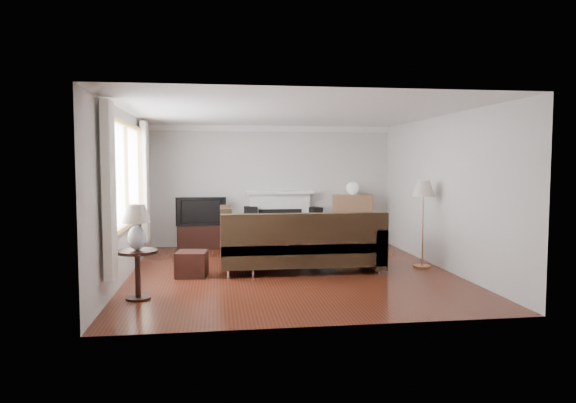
{
  "coord_description": "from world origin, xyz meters",
  "views": [
    {
      "loc": [
        -1.14,
        -7.95,
        1.72
      ],
      "look_at": [
        0.0,
        0.3,
        1.1
      ],
      "focal_mm": 32.0,
      "sensor_mm": 36.0,
      "label": 1
    }
  ],
  "objects": [
    {
      "name": "television",
      "position": [
        -1.47,
        2.5,
        0.76
      ],
      "size": [
        1.0,
        0.13,
        0.57
      ],
      "primitive_type": "imported",
      "color": "black",
      "rests_on": "tv_stand"
    },
    {
      "name": "bookshelf",
      "position": [
        1.68,
        2.53,
        0.53
      ],
      "size": [
        0.77,
        0.37,
        1.06
      ],
      "primitive_type": "cube",
      "color": "#956745",
      "rests_on": "ground"
    },
    {
      "name": "fireplace",
      "position": [
        0.15,
        2.64,
        0.57
      ],
      "size": [
        1.4,
        0.26,
        1.15
      ],
      "primitive_type": "cube",
      "color": "white",
      "rests_on": "room"
    },
    {
      "name": "window",
      "position": [
        -2.45,
        -0.2,
        1.55
      ],
      "size": [
        0.12,
        2.74,
        1.54
      ],
      "primitive_type": "cube",
      "color": "olive",
      "rests_on": "room"
    },
    {
      "name": "speaker_left",
      "position": [
        -0.46,
        2.55,
        0.42
      ],
      "size": [
        0.27,
        0.31,
        0.84
      ],
      "primitive_type": "cube",
      "rotation": [
        0.0,
        0.0,
        0.13
      ],
      "color": "black",
      "rests_on": "ground"
    },
    {
      "name": "curtain_far",
      "position": [
        -2.4,
        1.32,
        1.4
      ],
      "size": [
        0.1,
        0.35,
        2.1
      ],
      "primitive_type": "cube",
      "color": "silver",
      "rests_on": "room"
    },
    {
      "name": "floor_lamp",
      "position": [
        2.22,
        0.08,
        0.72
      ],
      "size": [
        0.46,
        0.46,
        1.44
      ],
      "primitive_type": "cube",
      "rotation": [
        0.0,
        0.0,
        0.26
      ],
      "color": "#CA8546",
      "rests_on": "ground"
    },
    {
      "name": "side_table",
      "position": [
        -2.15,
        -1.36,
        0.31
      ],
      "size": [
        0.5,
        0.5,
        0.63
      ],
      "primitive_type": "cube",
      "color": "black",
      "rests_on": "ground"
    },
    {
      "name": "speaker_right",
      "position": [
        0.88,
        2.55,
        0.4
      ],
      "size": [
        0.31,
        0.33,
        0.81
      ],
      "primitive_type": "cube",
      "rotation": [
        0.0,
        0.0,
        0.38
      ],
      "color": "black",
      "rests_on": "ground"
    },
    {
      "name": "coffee_table",
      "position": [
        0.24,
        1.49,
        0.2
      ],
      "size": [
        1.13,
        0.75,
        0.41
      ],
      "primitive_type": "cube",
      "rotation": [
        0.0,
        0.0,
        0.19
      ],
      "color": "#987648",
      "rests_on": "ground"
    },
    {
      "name": "curtain_near",
      "position": [
        -2.4,
        -1.72,
        1.4
      ],
      "size": [
        0.1,
        0.35,
        2.1
      ],
      "primitive_type": "cube",
      "color": "silver",
      "rests_on": "room"
    },
    {
      "name": "sectional_sofa",
      "position": [
        0.19,
        0.08,
        0.45
      ],
      "size": [
        2.78,
        2.03,
        0.9
      ],
      "primitive_type": "cube",
      "color": "black",
      "rests_on": "ground"
    },
    {
      "name": "globe_lamp",
      "position": [
        1.68,
        2.53,
        1.2
      ],
      "size": [
        0.27,
        0.27,
        0.27
      ],
      "primitive_type": "sphere",
      "color": "white",
      "rests_on": "bookshelf"
    },
    {
      "name": "footstool",
      "position": [
        -1.54,
        -0.11,
        0.19
      ],
      "size": [
        0.5,
        0.5,
        0.38
      ],
      "primitive_type": "cube",
      "rotation": [
        0.0,
        0.0,
        -0.11
      ],
      "color": "black",
      "rests_on": "ground"
    },
    {
      "name": "table_lamp",
      "position": [
        -2.15,
        -1.36,
        0.91
      ],
      "size": [
        0.35,
        0.35,
        0.57
      ],
      "primitive_type": "cube",
      "color": "silver",
      "rests_on": "side_table"
    },
    {
      "name": "room",
      "position": [
        0.0,
        0.0,
        1.25
      ],
      "size": [
        5.1,
        5.6,
        2.54
      ],
      "color": "#4F1E11",
      "rests_on": "ground"
    },
    {
      "name": "tv_stand",
      "position": [
        -1.47,
        2.5,
        0.24
      ],
      "size": [
        0.95,
        0.43,
        0.47
      ],
      "primitive_type": "cube",
      "color": "black",
      "rests_on": "ground"
    }
  ]
}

